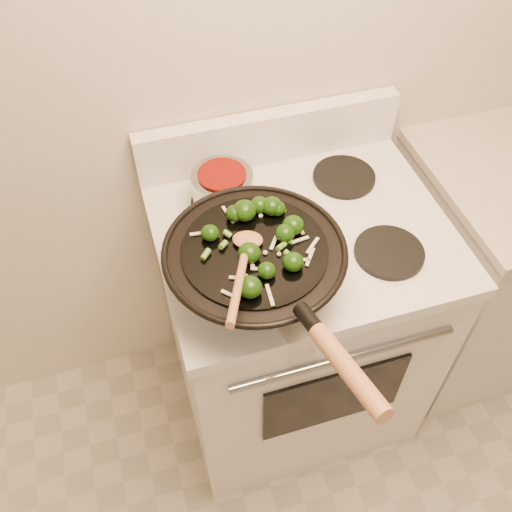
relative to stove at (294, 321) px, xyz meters
name	(u,v)px	position (x,y,z in m)	size (l,w,h in m)	color
stove	(294,321)	(0.00, 0.00, 0.00)	(0.78, 0.67, 1.08)	white
wok	(256,266)	(-0.18, -0.16, 0.53)	(0.43, 0.70, 0.23)	black
stirfry	(261,234)	(-0.16, -0.13, 0.61)	(0.28, 0.31, 0.05)	#143608
wooden_spoon	(243,261)	(-0.22, -0.21, 0.62)	(0.16, 0.31, 0.10)	#B47447
saucepan	(223,188)	(-0.18, 0.15, 0.51)	(0.17, 0.26, 0.10)	gray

